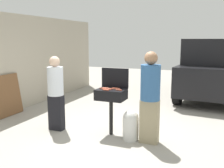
# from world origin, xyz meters

# --- Properties ---
(ground_plane) EXTENTS (24.00, 24.00, 0.00)m
(ground_plane) POSITION_xyz_m (0.00, 0.00, 0.00)
(ground_plane) COLOR #9E998E
(house_wall_side) EXTENTS (0.24, 8.00, 2.71)m
(house_wall_side) POSITION_xyz_m (-3.28, 1.00, 1.35)
(house_wall_side) COLOR #B2A893
(house_wall_side) RESTS_ON ground
(bbq_grill) EXTENTS (0.60, 0.44, 0.98)m
(bbq_grill) POSITION_xyz_m (0.03, -0.18, 0.83)
(bbq_grill) COLOR black
(bbq_grill) RESTS_ON ground
(grill_lid_open) EXTENTS (0.60, 0.05, 0.42)m
(grill_lid_open) POSITION_xyz_m (0.03, 0.04, 1.19)
(grill_lid_open) COLOR black
(grill_lid_open) RESTS_ON bbq_grill
(hot_dog_0) EXTENTS (0.13, 0.03, 0.03)m
(hot_dog_0) POSITION_xyz_m (0.03, -0.18, 0.99)
(hot_dog_0) COLOR #AD4228
(hot_dog_0) RESTS_ON bbq_grill
(hot_dog_1) EXTENTS (0.13, 0.04, 0.03)m
(hot_dog_1) POSITION_xyz_m (-0.00, -0.26, 0.99)
(hot_dog_1) COLOR #AD4228
(hot_dog_1) RESTS_ON bbq_grill
(hot_dog_2) EXTENTS (0.13, 0.04, 0.03)m
(hot_dog_2) POSITION_xyz_m (0.13, -0.12, 0.99)
(hot_dog_2) COLOR #C6593D
(hot_dog_2) RESTS_ON bbq_grill
(hot_dog_3) EXTENTS (0.13, 0.04, 0.03)m
(hot_dog_3) POSITION_xyz_m (-0.01, -0.34, 0.99)
(hot_dog_3) COLOR #AD4228
(hot_dog_3) RESTS_ON bbq_grill
(hot_dog_4) EXTENTS (0.13, 0.03, 0.03)m
(hot_dog_4) POSITION_xyz_m (0.08, -0.09, 0.99)
(hot_dog_4) COLOR #C6593D
(hot_dog_4) RESTS_ON bbq_grill
(hot_dog_5) EXTENTS (0.13, 0.03, 0.03)m
(hot_dog_5) POSITION_xyz_m (-0.03, -0.31, 0.99)
(hot_dog_5) COLOR #AD4228
(hot_dog_5) RESTS_ON bbq_grill
(hot_dog_6) EXTENTS (0.13, 0.03, 0.03)m
(hot_dog_6) POSITION_xyz_m (-0.11, -0.15, 0.99)
(hot_dog_6) COLOR #C6593D
(hot_dog_6) RESTS_ON bbq_grill
(hot_dog_7) EXTENTS (0.13, 0.04, 0.03)m
(hot_dog_7) POSITION_xyz_m (0.23, -0.25, 0.99)
(hot_dog_7) COLOR #B74C33
(hot_dog_7) RESTS_ON bbq_grill
(hot_dog_8) EXTENTS (0.13, 0.04, 0.03)m
(hot_dog_8) POSITION_xyz_m (-0.14, -0.23, 0.99)
(hot_dog_8) COLOR #AD4228
(hot_dog_8) RESTS_ON bbq_grill
(propane_tank) EXTENTS (0.32, 0.32, 0.62)m
(propane_tank) POSITION_xyz_m (0.52, -0.33, 0.32)
(propane_tank) COLOR silver
(propane_tank) RESTS_ON ground
(person_left) EXTENTS (0.35, 0.35, 1.65)m
(person_left) POSITION_xyz_m (-1.21, -0.38, 0.89)
(person_left) COLOR black
(person_left) RESTS_ON ground
(person_right) EXTENTS (0.38, 0.38, 1.79)m
(person_right) POSITION_xyz_m (0.90, -0.32, 0.97)
(person_right) COLOR gray
(person_right) RESTS_ON ground
(parked_minivan) EXTENTS (2.32, 4.54, 2.02)m
(parked_minivan) POSITION_xyz_m (1.98, 4.38, 1.03)
(parked_minivan) COLOR black
(parked_minivan) RESTS_ON ground
(leaning_board) EXTENTS (0.19, 0.90, 1.09)m
(leaning_board) POSITION_xyz_m (-3.03, 0.08, 0.55)
(leaning_board) COLOR brown
(leaning_board) RESTS_ON ground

